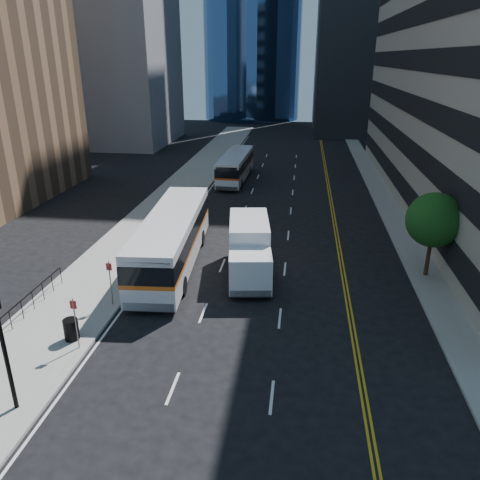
# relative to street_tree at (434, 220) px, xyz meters

# --- Properties ---
(ground) EXTENTS (160.00, 160.00, 0.00)m
(ground) POSITION_rel_street_tree_xyz_m (-9.00, -8.00, -3.64)
(ground) COLOR black
(ground) RESTS_ON ground
(sidewalk_west) EXTENTS (5.00, 90.00, 0.15)m
(sidewalk_west) POSITION_rel_street_tree_xyz_m (-19.50, 17.00, -3.57)
(sidewalk_west) COLOR gray
(sidewalk_west) RESTS_ON ground
(sidewalk_east) EXTENTS (2.00, 90.00, 0.15)m
(sidewalk_east) POSITION_rel_street_tree_xyz_m (-0.00, 17.00, -3.57)
(sidewalk_east) COLOR gray
(sidewalk_east) RESTS_ON ground
(midrise_west) EXTENTS (18.00, 18.00, 35.00)m
(midrise_west) POSITION_rel_street_tree_xyz_m (-37.00, 44.00, 13.86)
(midrise_west) COLOR gray
(midrise_west) RESTS_ON ground
(street_tree) EXTENTS (3.20, 3.20, 5.10)m
(street_tree) POSITION_rel_street_tree_xyz_m (0.00, 0.00, 0.00)
(street_tree) COLOR #332114
(street_tree) RESTS_ON sidewalk_east
(lamp_post) EXTENTS (0.28, 0.28, 4.56)m
(lamp_post) POSITION_rel_street_tree_xyz_m (-18.00, -14.00, -0.92)
(lamp_post) COLOR black
(lamp_post) RESTS_ON sidewalk_west
(bus_front) EXTENTS (3.76, 13.29, 3.38)m
(bus_front) POSITION_rel_street_tree_xyz_m (-15.60, -0.32, -1.79)
(bus_front) COLOR silver
(bus_front) RESTS_ON ground
(bus_rear) EXTENTS (2.65, 11.00, 2.82)m
(bus_rear) POSITION_rel_street_tree_xyz_m (-14.75, 22.15, -2.10)
(bus_rear) COLOR silver
(bus_rear) RESTS_ON ground
(box_truck) EXTENTS (3.25, 7.08, 3.27)m
(box_truck) POSITION_rel_street_tree_xyz_m (-10.64, -1.13, -1.92)
(box_truck) COLOR silver
(box_truck) RESTS_ON ground
(trash_can) EXTENTS (0.88, 0.88, 1.03)m
(trash_can) POSITION_rel_street_tree_xyz_m (-18.03, -9.38, -2.98)
(trash_can) COLOR black
(trash_can) RESTS_ON sidewalk_west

